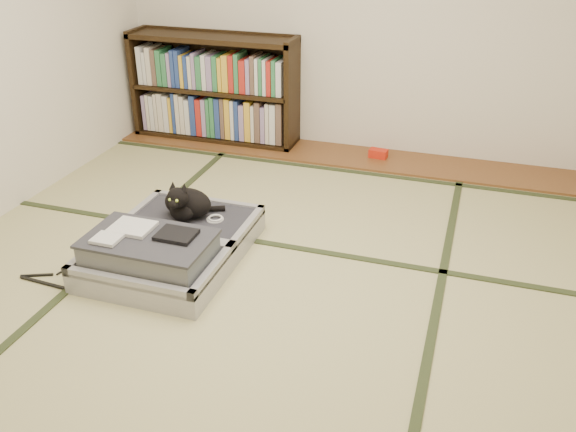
% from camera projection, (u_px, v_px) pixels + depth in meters
% --- Properties ---
extents(floor, '(4.50, 4.50, 0.00)m').
position_uv_depth(floor, '(261.00, 279.00, 3.54)').
color(floor, '#C0BB80').
rests_on(floor, ground).
extents(wood_strip, '(4.00, 0.50, 0.02)m').
position_uv_depth(wood_strip, '(342.00, 155.00, 5.22)').
color(wood_strip, brown).
rests_on(wood_strip, ground).
extents(red_item, '(0.16, 0.10, 0.07)m').
position_uv_depth(red_item, '(378.00, 153.00, 5.14)').
color(red_item, red).
rests_on(red_item, wood_strip).
extents(room_shell, '(4.50, 4.50, 4.50)m').
position_uv_depth(room_shell, '(255.00, 19.00, 2.87)').
color(room_shell, white).
rests_on(room_shell, ground).
extents(tatami_borders, '(4.00, 4.50, 0.01)m').
position_uv_depth(tatami_borders, '(288.00, 239.00, 3.96)').
color(tatami_borders, '#2D381E').
rests_on(tatami_borders, ground).
extents(bookcase, '(1.50, 0.34, 0.96)m').
position_uv_depth(bookcase, '(214.00, 91.00, 5.41)').
color(bookcase, black).
rests_on(bookcase, wood_strip).
extents(suitcase, '(0.80, 1.07, 0.32)m').
position_uv_depth(suitcase, '(169.00, 246.00, 3.66)').
color(suitcase, '#A09FA3').
rests_on(suitcase, floor).
extents(cat, '(0.36, 0.36, 0.29)m').
position_uv_depth(cat, '(186.00, 203.00, 3.84)').
color(cat, black).
rests_on(cat, suitcase).
extents(cable_coil, '(0.11, 0.11, 0.03)m').
position_uv_depth(cable_coil, '(215.00, 219.00, 3.86)').
color(cable_coil, white).
rests_on(cable_coil, suitcase).
extents(hanger, '(0.39, 0.19, 0.01)m').
position_uv_depth(hanger, '(50.00, 281.00, 3.51)').
color(hanger, black).
rests_on(hanger, floor).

